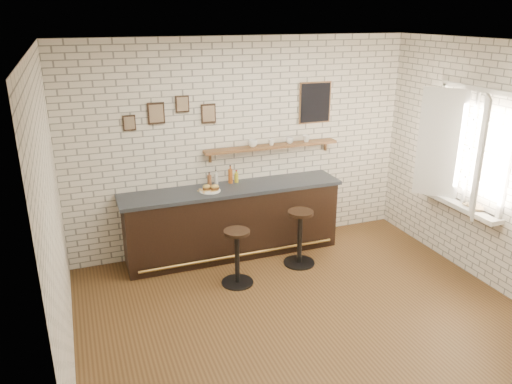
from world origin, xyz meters
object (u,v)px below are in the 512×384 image
ciabatta_sandwich (211,188)px  shelf_cup_d (306,139)px  book_upper (470,206)px  bar_counter (233,221)px  shelf_cup_c (290,140)px  shelf_cup_a (253,143)px  book_lower (469,207)px  bitters_bottle_white (216,179)px  bitters_bottle_amber (230,176)px  shelf_cup_b (271,142)px  sandwich_plate (210,191)px  bar_stool_right (300,236)px  bitters_bottle_brown (209,180)px  condiment_bottle_yellow (236,177)px  bar_stool_left (237,255)px

ciabatta_sandwich → shelf_cup_d: size_ratio=2.20×
ciabatta_sandwich → book_upper: (2.97, -1.58, -0.10)m
bar_counter → shelf_cup_c: (0.95, 0.20, 1.04)m
shelf_cup_a → book_lower: bearing=-52.8°
ciabatta_sandwich → book_lower: bearing=-27.8°
bitters_bottle_white → bitters_bottle_amber: (0.21, -0.00, 0.02)m
shelf_cup_b → sandwich_plate: bearing=148.5°
shelf_cup_d → bar_stool_right: bearing=-127.4°
sandwich_plate → bitters_bottle_brown: 0.25m
condiment_bottle_yellow → bar_stool_left: (-0.34, -1.01, -0.69)m
bar_stool_right → ciabatta_sandwich: bearing=151.9°
bitters_bottle_amber → condiment_bottle_yellow: bitters_bottle_amber is taller
shelf_cup_b → shelf_cup_d: bearing=-45.3°
bar_counter → book_lower: (2.65, -1.61, 0.44)m
ciabatta_sandwich → shelf_cup_a: size_ratio=1.79×
shelf_cup_a → book_upper: bearing=-53.0°
bitters_bottle_brown → bitters_bottle_white: (0.10, 0.00, 0.01)m
condiment_bottle_yellow → sandwich_plate: bearing=-153.0°
bitters_bottle_white → bar_stool_right: 1.41m
sandwich_plate → bar_stool_left: 1.00m
bar_stool_left → shelf_cup_a: size_ratio=5.69×
shelf_cup_b → book_lower: size_ratio=0.36×
bitters_bottle_brown → bar_stool_right: bearing=-38.1°
sandwich_plate → condiment_bottle_yellow: bearing=27.0°
bar_stool_left → bar_stool_right: size_ratio=0.95×
bar_counter → shelf_cup_b: shelf_cup_b is taller
ciabatta_sandwich → bitters_bottle_amber: (0.36, 0.23, 0.06)m
sandwich_plate → bar_stool_right: sandwich_plate is taller
shelf_cup_a → shelf_cup_d: bearing=-14.2°
bitters_bottle_white → book_upper: (2.83, -1.81, -0.14)m
bar_stool_right → bitters_bottle_brown: bearing=141.9°
bar_counter → shelf_cup_b: (0.66, 0.20, 1.04)m
shelf_cup_c → book_upper: bearing=-107.0°
shelf_cup_b → bitters_bottle_amber: bearing=135.9°
shelf_cup_d → shelf_cup_a: bearing=171.7°
bitters_bottle_white → bar_stool_right: (0.93, -0.80, -0.68)m
shelf_cup_d → ciabatta_sandwich: bearing=-179.2°
shelf_cup_b → shelf_cup_c: size_ratio=0.80×
shelf_cup_b → shelf_cup_a: bearing=134.7°
bar_stool_right → sandwich_plate: bearing=152.2°
bitters_bottle_white → bar_stool_left: size_ratio=0.29×
bar_counter → sandwich_plate: sandwich_plate is taller
bar_counter → bar_stool_left: size_ratio=4.20×
ciabatta_sandwich → shelf_cup_c: shelf_cup_c is taller
book_upper → bitters_bottle_amber: bearing=-172.5°
bitters_bottle_amber → book_upper: 3.19m
bitters_bottle_white → shelf_cup_b: (0.84, 0.01, 0.45)m
bar_counter → sandwich_plate: 0.61m
bitters_bottle_amber → book_lower: bearing=-34.5°
condiment_bottle_yellow → shelf_cup_c: shelf_cup_c is taller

